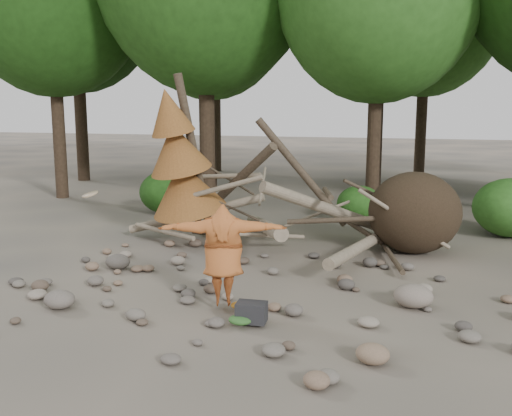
% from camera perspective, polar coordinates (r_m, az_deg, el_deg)
% --- Properties ---
extents(ground, '(120.00, 120.00, 0.00)m').
position_cam_1_polar(ground, '(10.75, -0.08, -8.83)').
color(ground, '#514C44').
rests_on(ground, ground).
extents(deadfall_pile, '(8.55, 5.24, 3.30)m').
position_cam_1_polar(deadfall_pile, '(14.17, 13.19, -0.53)').
color(deadfall_pile, '#332619').
rests_on(deadfall_pile, ground).
extents(dead_conifer, '(2.06, 2.16, 4.35)m').
position_cam_1_polar(dead_conifer, '(14.55, -7.57, 4.53)').
color(dead_conifer, '#4C3F30').
rests_on(dead_conifer, ground).
extents(bush_left, '(1.80, 1.80, 1.44)m').
position_cam_1_polar(bush_left, '(19.18, -8.91, 1.59)').
color(bush_left, '#1F4B14').
rests_on(bush_left, ground).
extents(bush_mid, '(1.40, 1.40, 1.12)m').
position_cam_1_polar(bush_mid, '(17.87, 10.31, 0.42)').
color(bush_mid, '#29601B').
rests_on(bush_mid, ground).
extents(bush_right, '(2.00, 2.00, 1.60)m').
position_cam_1_polar(bush_right, '(16.97, 24.12, 0.03)').
color(bush_right, '#337123').
rests_on(bush_right, ground).
extents(frisbee_thrower, '(3.56, 1.30, 1.98)m').
position_cam_1_polar(frisbee_thrower, '(9.87, -3.33, -4.68)').
color(frisbee_thrower, '#B15A27').
rests_on(frisbee_thrower, ground).
extents(backpack, '(0.51, 0.37, 0.32)m').
position_cam_1_polar(backpack, '(9.35, -0.45, -10.72)').
color(backpack, black).
rests_on(backpack, ground).
extents(cloth_green, '(0.39, 0.32, 0.15)m').
position_cam_1_polar(cloth_green, '(9.30, -1.59, -11.41)').
color(cloth_green, '#2E5E25').
rests_on(cloth_green, ground).
extents(cloth_orange, '(0.34, 0.27, 0.12)m').
position_cam_1_polar(cloth_orange, '(9.97, -1.59, -9.99)').
color(cloth_orange, '#A76B1C').
rests_on(cloth_orange, ground).
extents(boulder_front_left, '(0.55, 0.49, 0.33)m').
position_cam_1_polar(boulder_front_left, '(10.65, -19.06, -8.64)').
color(boulder_front_left, '#6B6259').
rests_on(boulder_front_left, ground).
extents(boulder_front_right, '(0.47, 0.42, 0.28)m').
position_cam_1_polar(boulder_front_right, '(8.21, 11.59, -14.10)').
color(boulder_front_right, '#826851').
rests_on(boulder_front_right, ground).
extents(boulder_mid_right, '(0.69, 0.62, 0.41)m').
position_cam_1_polar(boulder_mid_right, '(10.50, 15.45, -8.47)').
color(boulder_mid_right, gray).
rests_on(boulder_mid_right, ground).
extents(boulder_mid_left, '(0.55, 0.49, 0.33)m').
position_cam_1_polar(boulder_mid_left, '(12.83, -13.65, -5.23)').
color(boulder_mid_left, '#58514A').
rests_on(boulder_mid_left, ground).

